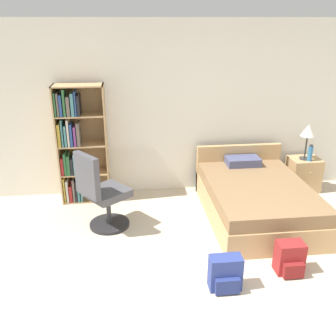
# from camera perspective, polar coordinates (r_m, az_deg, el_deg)

# --- Properties ---
(wall_back) EXTENTS (9.00, 0.06, 2.60)m
(wall_back) POSITION_cam_1_polar(r_m,az_deg,el_deg) (5.78, 3.93, 8.96)
(wall_back) COLOR silver
(wall_back) RESTS_ON ground_plane
(bookshelf) EXTENTS (0.70, 0.33, 1.74)m
(bookshelf) POSITION_cam_1_polar(r_m,az_deg,el_deg) (5.59, -13.80, 3.48)
(bookshelf) COLOR tan
(bookshelf) RESTS_ON ground_plane
(bed) EXTENTS (1.33, 1.92, 0.76)m
(bed) POSITION_cam_1_polar(r_m,az_deg,el_deg) (5.34, 13.13, -4.49)
(bed) COLOR tan
(bed) RESTS_ON ground_plane
(office_chair) EXTENTS (0.72, 0.71, 1.07)m
(office_chair) POSITION_cam_1_polar(r_m,az_deg,el_deg) (4.86, -10.14, -3.96)
(office_chair) COLOR #232326
(office_chair) RESTS_ON ground_plane
(nightstand) EXTENTS (0.47, 0.42, 0.53)m
(nightstand) POSITION_cam_1_polar(r_m,az_deg,el_deg) (6.37, 19.90, -0.87)
(nightstand) COLOR tan
(nightstand) RESTS_ON ground_plane
(table_lamp) EXTENTS (0.22, 0.22, 0.56)m
(table_lamp) POSITION_cam_1_polar(r_m,az_deg,el_deg) (6.12, 20.57, 5.17)
(table_lamp) COLOR #333333
(table_lamp) RESTS_ON nightstand
(water_bottle) EXTENTS (0.07, 0.07, 0.26)m
(water_bottle) POSITION_cam_1_polar(r_m,az_deg,el_deg) (6.17, 20.85, 2.12)
(water_bottle) COLOR teal
(water_bottle) RESTS_ON nightstand
(backpack_red) EXTENTS (0.29, 0.26, 0.36)m
(backpack_red) POSITION_cam_1_polar(r_m,az_deg,el_deg) (4.35, 18.07, -12.98)
(backpack_red) COLOR maroon
(backpack_red) RESTS_ON ground_plane
(backpack_blue) EXTENTS (0.33, 0.23, 0.37)m
(backpack_blue) POSITION_cam_1_polar(r_m,az_deg,el_deg) (3.98, 8.75, -15.67)
(backpack_blue) COLOR navy
(backpack_blue) RESTS_ON ground_plane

